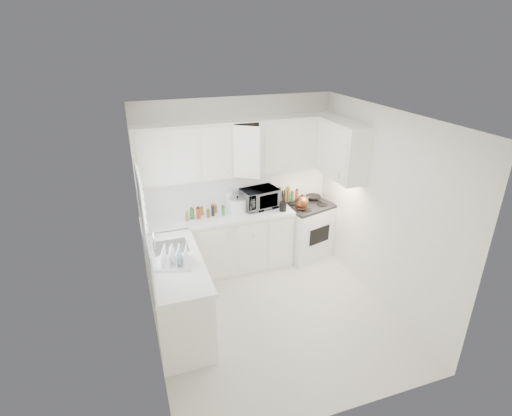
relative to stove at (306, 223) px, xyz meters
name	(u,v)px	position (x,y,z in m)	size (l,w,h in m)	color
floor	(273,314)	(-1.08, -1.30, -0.58)	(3.20, 3.20, 0.00)	silver
ceiling	(278,117)	(-1.08, -1.30, 2.02)	(3.20, 3.20, 0.00)	white
wall_back	(237,183)	(-1.08, 0.30, 0.72)	(3.00, 3.00, 0.00)	white
wall_front	(345,307)	(-1.08, -2.90, 0.72)	(3.00, 3.00, 0.00)	white
wall_left	(146,247)	(-2.58, -1.30, 0.72)	(3.20, 3.20, 0.00)	white
wall_right	(382,210)	(0.42, -1.30, 0.72)	(3.20, 3.20, 0.00)	white
window_blinds	(143,213)	(-2.56, -0.95, 0.97)	(0.06, 0.96, 1.06)	white
lower_cabinets_back	(219,244)	(-1.47, 0.00, -0.13)	(2.22, 0.60, 0.90)	white
lower_cabinets_left	(177,296)	(-2.28, -1.10, -0.13)	(0.60, 1.60, 0.90)	white
countertop_back	(218,216)	(-1.47, -0.01, 0.34)	(2.24, 0.64, 0.05)	white
countertop_left	(175,262)	(-2.27, -1.10, 0.34)	(0.64, 1.62, 0.05)	white
backsplash_back	(237,187)	(-1.08, 0.29, 0.64)	(2.98, 0.02, 0.55)	white
backsplash_left	(146,244)	(-2.57, -1.10, 0.64)	(0.02, 1.60, 0.55)	white
upper_cabinets_back	(240,174)	(-1.08, 0.14, 0.92)	(3.00, 0.33, 0.80)	white
upper_cabinets_right	(340,177)	(0.26, -0.48, 0.92)	(0.33, 0.90, 0.80)	white
sink	(170,238)	(-2.27, -0.75, 0.49)	(0.42, 0.38, 0.30)	gray
stove	(306,223)	(0.00, 0.00, 0.00)	(0.75, 0.62, 1.16)	white
tea_kettle	(302,201)	(-0.18, -0.16, 0.48)	(0.25, 0.21, 0.23)	brown
frying_pan	(313,196)	(0.18, 0.16, 0.38)	(0.25, 0.42, 0.04)	black
microwave	(260,196)	(-0.80, 0.05, 0.55)	(0.54, 0.30, 0.37)	gray
rice_cooker	(238,204)	(-1.17, -0.01, 0.50)	(0.26, 0.26, 0.26)	white
paper_towel	(229,200)	(-1.24, 0.18, 0.50)	(0.12, 0.12, 0.27)	white
utensil_crock	(283,200)	(-0.51, -0.19, 0.54)	(0.12, 0.12, 0.35)	black
dish_rack	(173,256)	(-2.29, -1.19, 0.49)	(0.42, 0.32, 0.23)	white
spice_left_0	(185,212)	(-1.93, 0.12, 0.43)	(0.06, 0.06, 0.13)	olive
spice_left_1	(192,213)	(-1.85, 0.03, 0.43)	(0.06, 0.06, 0.13)	#287837
spice_left_2	(195,210)	(-1.78, 0.12, 0.43)	(0.06, 0.06, 0.13)	#B73318
spice_left_3	(202,212)	(-1.70, 0.03, 0.43)	(0.06, 0.06, 0.13)	gold
spice_left_4	(205,209)	(-1.63, 0.12, 0.43)	(0.06, 0.06, 0.13)	brown
spice_left_5	(212,210)	(-1.55, 0.03, 0.43)	(0.06, 0.06, 0.13)	black
spice_left_6	(215,207)	(-1.48, 0.12, 0.43)	(0.06, 0.06, 0.13)	olive
spice_left_7	(222,209)	(-1.40, 0.03, 0.43)	(0.06, 0.06, 0.13)	#287837
sauce_right_0	(275,197)	(-0.50, 0.16, 0.46)	(0.06, 0.06, 0.19)	#B73318
sauce_right_1	(280,198)	(-0.44, 0.10, 0.46)	(0.06, 0.06, 0.19)	gold
sauce_right_2	(281,196)	(-0.39, 0.16, 0.46)	(0.06, 0.06, 0.19)	brown
sauce_right_3	(286,197)	(-0.33, 0.10, 0.46)	(0.06, 0.06, 0.19)	black
sauce_right_4	(288,195)	(-0.28, 0.16, 0.46)	(0.06, 0.06, 0.19)	olive
sauce_right_5	(292,196)	(-0.22, 0.10, 0.46)	(0.06, 0.06, 0.19)	#287837
sauce_right_6	(294,194)	(-0.17, 0.16, 0.46)	(0.06, 0.06, 0.19)	#B73318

